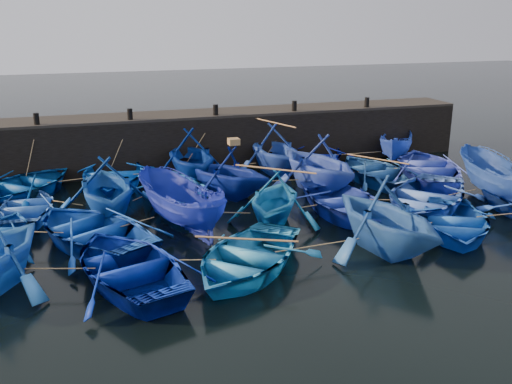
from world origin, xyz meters
name	(u,v)px	position (x,y,z in m)	size (l,w,h in m)	color
ground	(284,239)	(0.00, 0.00, 0.00)	(120.00, 120.00, 0.00)	black
quay_wall	(212,139)	(0.00, 10.50, 1.25)	(26.00, 2.50, 2.50)	black
quay_top	(211,113)	(0.00, 10.50, 2.56)	(26.00, 2.50, 0.12)	black
bollard_0	(36,119)	(-8.00, 9.60, 2.87)	(0.24, 0.24, 0.50)	black
bollard_1	(130,114)	(-4.00, 9.60, 2.87)	(0.24, 0.24, 0.50)	black
bollard_2	(216,110)	(0.00, 9.60, 2.87)	(0.24, 0.24, 0.50)	black
bollard_3	(294,106)	(4.00, 9.60, 2.87)	(0.24, 0.24, 0.50)	black
bollard_4	(367,102)	(8.00, 9.60, 2.87)	(0.24, 0.24, 0.50)	black
boat_0	(24,185)	(-8.63, 7.47, 0.54)	(3.69, 5.16, 1.07)	navy
boat_1	(112,175)	(-5.08, 7.70, 0.57)	(3.95, 5.53, 1.15)	blue
boat_2	(191,156)	(-1.65, 7.67, 1.21)	(3.96, 4.59, 2.42)	navy
boat_3	(274,148)	(2.39, 7.94, 1.19)	(3.91, 4.53, 2.39)	#2348B8
boat_4	(316,157)	(4.70, 8.31, 0.53)	(3.64, 5.08, 1.05)	#010A73
boat_5	(396,146)	(9.11, 8.26, 0.79)	(1.54, 4.09, 1.58)	blue
boat_6	(28,206)	(-8.34, 4.90, 0.43)	(2.99, 4.18, 0.87)	blue
boat_7	(107,186)	(-5.49, 4.01, 1.21)	(3.96, 4.59, 2.41)	#0E4291
boat_8	(175,191)	(-2.84, 4.84, 0.53)	(3.62, 5.06, 1.05)	blue
boat_9	(227,171)	(-0.66, 5.06, 1.09)	(3.58, 4.15, 2.18)	navy
boat_10	(318,162)	(3.26, 4.77, 1.26)	(4.13, 4.80, 2.52)	#2B48BB
boat_11	(376,171)	(6.30, 5.20, 0.51)	(3.51, 4.91, 1.02)	navy
boat_12	(428,167)	(8.64, 4.75, 0.59)	(4.08, 5.70, 1.18)	#283BAC
boat_14	(92,229)	(-6.15, 1.37, 0.56)	(3.87, 5.41, 1.12)	navy
boat_15	(180,204)	(-3.17, 1.95, 0.92)	(1.80, 4.77, 1.84)	navy
boat_16	(275,198)	(0.11, 1.36, 1.02)	(3.36, 3.89, 2.05)	blue
boat_17	(344,202)	(2.92, 1.52, 0.54)	(3.70, 5.17, 1.07)	#1B339F
boat_18	(425,197)	(6.04, 1.00, 0.59)	(4.10, 5.73, 1.19)	blue
boat_19	(495,179)	(9.47, 1.35, 0.93)	(1.81, 4.80, 1.85)	navy
boat_21	(129,265)	(-5.28, -1.70, 0.54)	(3.73, 5.21, 1.08)	#00167B
boat_22	(246,257)	(-1.97, -2.13, 0.52)	(3.60, 5.03, 1.04)	#1B6EBA
boat_23	(386,215)	(2.65, -1.93, 1.23)	(4.02, 4.67, 2.46)	#1E4E92
boat_24	(455,221)	(5.67, -1.35, 0.48)	(3.34, 4.67, 0.97)	#1248B9
wooden_crate	(234,142)	(-0.36, 5.06, 2.31)	(0.43, 0.43, 0.25)	olive
mooring_ropes	(251,176)	(0.29, 4.84, 0.86)	(17.78, 11.67, 2.10)	tan
loose_oars	(299,165)	(1.71, 3.09, 1.65)	(10.52, 12.15, 1.43)	#99724C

